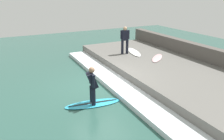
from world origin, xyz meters
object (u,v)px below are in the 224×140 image
at_px(surfer_riding, 92,83).
at_px(surfboard_spare, 157,58).
at_px(surfboard_riding, 93,104).
at_px(surfer_waiting_near, 125,39).
at_px(surfboard_waiting_near, 134,52).

bearing_deg(surfer_riding, surfboard_spare, 25.84).
bearing_deg(surfboard_spare, surfboard_riding, -154.16).
height_order(surfer_waiting_near, surfboard_spare, surfer_waiting_near).
height_order(surfboard_riding, surfer_waiting_near, surfer_waiting_near).
relative_size(surfboard_riding, surfboard_spare, 1.40).
height_order(surfer_riding, surfer_waiting_near, surfer_waiting_near).
bearing_deg(surfboard_riding, surfboard_spare, 25.84).
bearing_deg(surfboard_spare, surfer_waiting_near, 124.34).
bearing_deg(surfboard_spare, surfer_riding, -154.16).
xyz_separation_m(surfer_riding, surfboard_waiting_near, (4.26, 3.92, -0.28)).
bearing_deg(surfer_riding, surfer_waiting_near, 47.36).
xyz_separation_m(surfer_waiting_near, surfboard_waiting_near, (0.65, 0.00, -0.86)).
bearing_deg(surfboard_waiting_near, surfboard_spare, -74.02).
bearing_deg(surfboard_spare, surfboard_waiting_near, 105.98).
bearing_deg(surfer_waiting_near, surfer_riding, -132.64).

